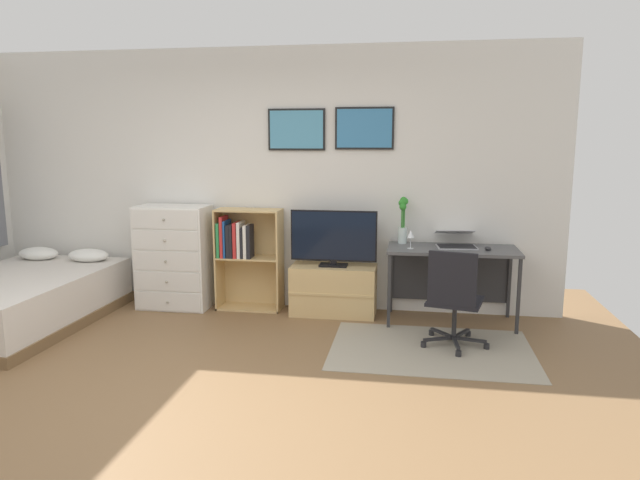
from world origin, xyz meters
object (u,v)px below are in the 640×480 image
(television, at_px, (334,238))
(laptop, at_px, (455,240))
(bamboo_vase, at_px, (403,219))
(wine_glass, at_px, (411,235))
(computer_mouse, at_px, (488,248))
(tv_stand, at_px, (334,290))
(office_chair, at_px, (454,297))
(bed, at_px, (19,300))
(desk, at_px, (451,260))
(bookshelf, at_px, (244,250))
(dresser, at_px, (175,257))

(television, height_order, laptop, television)
(television, relative_size, bamboo_vase, 1.87)
(television, xyz_separation_m, wine_glass, (0.76, -0.16, 0.08))
(computer_mouse, xyz_separation_m, wine_glass, (-0.72, -0.05, 0.12))
(tv_stand, bearing_deg, office_chair, -35.60)
(television, height_order, bamboo_vase, bamboo_vase)
(bed, distance_m, wine_glass, 3.82)
(television, height_order, desk, television)
(bed, bearing_deg, laptop, 11.86)
(television, bearing_deg, desk, 0.61)
(bookshelf, xyz_separation_m, computer_mouse, (2.45, -0.18, 0.13))
(television, bearing_deg, bookshelf, 175.65)
(bookshelf, bearing_deg, desk, -1.64)
(bamboo_vase, relative_size, wine_glass, 2.59)
(bookshelf, distance_m, desk, 2.12)
(tv_stand, bearing_deg, television, -90.00)
(bookshelf, xyz_separation_m, tv_stand, (0.96, -0.05, -0.37))
(desk, distance_m, bamboo_vase, 0.63)
(bookshelf, xyz_separation_m, bamboo_vase, (1.64, 0.05, 0.36))
(bed, xyz_separation_m, tv_stand, (2.95, 0.82, 0.01))
(laptop, height_order, wine_glass, wine_glass)
(television, height_order, office_chair, television)
(dresser, bearing_deg, office_chair, -15.73)
(bookshelf, xyz_separation_m, office_chair, (2.10, -0.86, -0.17))
(television, relative_size, laptop, 1.99)
(bookshelf, height_order, laptop, bookshelf)
(bookshelf, bearing_deg, office_chair, -22.41)
(dresser, bearing_deg, bookshelf, 5.09)
(desk, distance_m, computer_mouse, 0.38)
(bookshelf, distance_m, computer_mouse, 2.46)
(dresser, height_order, laptop, dresser)
(computer_mouse, bearing_deg, television, 175.84)
(bed, bearing_deg, television, 15.52)
(office_chair, relative_size, bamboo_vase, 1.84)
(laptop, xyz_separation_m, wine_glass, (-0.43, -0.20, 0.07))
(dresser, relative_size, wine_glass, 6.04)
(dresser, distance_m, tv_stand, 1.72)
(bed, height_order, wine_glass, wine_glass)
(tv_stand, xyz_separation_m, television, (-0.00, -0.02, 0.54))
(bamboo_vase, bearing_deg, bookshelf, -178.36)
(laptop, distance_m, wine_glass, 0.48)
(dresser, xyz_separation_m, bookshelf, (0.74, 0.07, 0.08))
(bed, height_order, bamboo_vase, bamboo_vase)
(bookshelf, height_order, wine_glass, bookshelf)
(wine_glass, bearing_deg, bamboo_vase, 106.48)
(wine_glass, bearing_deg, laptop, 24.64)
(television, relative_size, computer_mouse, 8.37)
(bed, distance_m, office_chair, 4.10)
(computer_mouse, height_order, wine_glass, wine_glass)
(office_chair, bearing_deg, bookshelf, 171.01)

